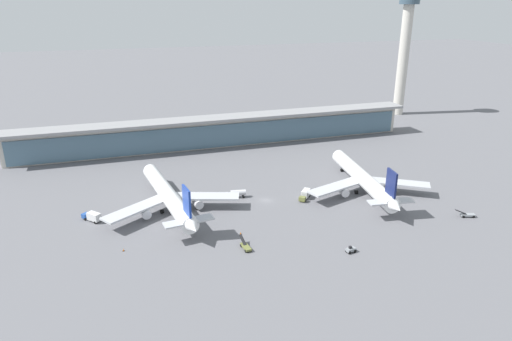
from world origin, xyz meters
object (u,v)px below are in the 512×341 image
object	(u,v)px
service_truck_mid_apron_blue	(92,216)
control_tower	(405,45)
service_truck_near_nose_olive	(246,246)
service_truck_on_taxiway_grey	(467,215)
service_truck_at_far_stand_olive	(305,194)
safety_cone_alpha	(241,233)
service_truck_by_tail_white	(235,193)
airliner_left_stand	(169,196)
safety_cone_bravo	(123,250)
airliner_centre_stand	(363,179)
service_truck_under_wing_grey	(351,250)

from	to	relation	value
service_truck_mid_apron_blue	control_tower	distance (m)	214.87
service_truck_near_nose_olive	service_truck_on_taxiway_grey	xyz separation A→B (m)	(76.97, -2.68, 0.00)
service_truck_at_far_stand_olive	safety_cone_alpha	world-z (taller)	service_truck_at_far_stand_olive
service_truck_near_nose_olive	service_truck_by_tail_white	distance (m)	37.46
airliner_left_stand	service_truck_mid_apron_blue	world-z (taller)	airliner_left_stand
airliner_left_stand	safety_cone_alpha	size ratio (longest dim) A/B	88.71
safety_cone_alpha	safety_cone_bravo	xyz separation A→B (m)	(-35.30, 0.61, 0.00)
service_truck_at_far_stand_olive	control_tower	xyz separation A→B (m)	(110.93, 105.70, 41.18)
airliner_centre_stand	safety_cone_bravo	xyz separation A→B (m)	(-88.88, -17.75, -4.89)
airliner_centre_stand	safety_cone_alpha	world-z (taller)	airliner_centre_stand
service_truck_by_tail_white	service_truck_at_far_stand_olive	xyz separation A→B (m)	(24.21, -8.62, -0.02)
service_truck_on_taxiway_grey	control_tower	distance (m)	157.05
airliner_left_stand	service_truck_under_wing_grey	size ratio (longest dim) A/B	19.72
service_truck_under_wing_grey	service_truck_on_taxiway_grey	xyz separation A→B (m)	(48.62, 8.60, -0.07)
service_truck_under_wing_grey	service_truck_on_taxiway_grey	distance (m)	49.37
safety_cone_alpha	control_tower	bearing A→B (deg)	41.50
airliner_centre_stand	service_truck_under_wing_grey	size ratio (longest dim) A/B	19.71
service_truck_near_nose_olive	service_truck_mid_apron_blue	world-z (taller)	service_truck_mid_apron_blue
service_truck_under_wing_grey	safety_cone_alpha	distance (m)	34.02
service_truck_at_far_stand_olive	service_truck_mid_apron_blue	bearing A→B (deg)	176.45
airliner_left_stand	safety_cone_bravo	bearing A→B (deg)	-124.72
service_truck_on_taxiway_grey	safety_cone_bravo	xyz separation A→B (m)	(-111.16, 12.37, -0.49)
safety_cone_bravo	airliner_centre_stand	bearing A→B (deg)	11.29
service_truck_mid_apron_blue	safety_cone_alpha	size ratio (longest dim) A/B	9.99
service_truck_mid_apron_blue	service_truck_by_tail_white	distance (m)	50.09
airliner_left_stand	service_truck_by_tail_white	bearing A→B (deg)	7.18
service_truck_under_wing_grey	safety_cone_bravo	xyz separation A→B (m)	(-62.55, 20.97, -0.56)
service_truck_by_tail_white	service_truck_near_nose_olive	bearing A→B (deg)	-100.81
airliner_left_stand	service_truck_by_tail_white	world-z (taller)	airliner_left_stand
service_truck_on_taxiway_grey	safety_cone_alpha	xyz separation A→B (m)	(-75.87, 11.76, -0.49)
service_truck_under_wing_grey	service_truck_by_tail_white	distance (m)	52.60
airliner_left_stand	service_truck_under_wing_grey	xyz separation A→B (m)	(45.92, -44.98, -4.34)
service_truck_by_tail_white	safety_cone_bravo	bearing A→B (deg)	-146.67
service_truck_near_nose_olive	service_truck_under_wing_grey	distance (m)	30.52
service_truck_near_nose_olive	safety_cone_bravo	distance (m)	35.54
airliner_left_stand	airliner_centre_stand	xyz separation A→B (m)	(72.25, -6.25, 0.00)
service_truck_mid_apron_blue	control_tower	bearing A→B (deg)	28.65
service_truck_under_wing_grey	service_truck_by_tail_white	world-z (taller)	service_truck_by_tail_white
service_truck_on_taxiway_grey	service_truck_near_nose_olive	bearing A→B (deg)	178.00
airliner_left_stand	service_truck_on_taxiway_grey	distance (m)	101.38
service_truck_by_tail_white	safety_cone_alpha	distance (m)	28.37
safety_cone_alpha	safety_cone_bravo	size ratio (longest dim) A/B	1.00
safety_cone_bravo	control_tower	bearing A→B (deg)	35.15
service_truck_mid_apron_blue	service_truck_on_taxiway_grey	xyz separation A→B (m)	(119.88, -35.44, -0.88)
service_truck_under_wing_grey	safety_cone_bravo	bearing A→B (deg)	161.46
service_truck_on_taxiway_grey	control_tower	bearing A→B (deg)	64.48
service_truck_at_far_stand_olive	service_truck_by_tail_white	bearing A→B (deg)	160.39
safety_cone_alpha	safety_cone_bravo	bearing A→B (deg)	179.01
control_tower	safety_cone_bravo	distance (m)	219.85
service_truck_mid_apron_blue	service_truck_at_far_stand_olive	xyz separation A→B (m)	(74.14, -4.60, 0.00)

